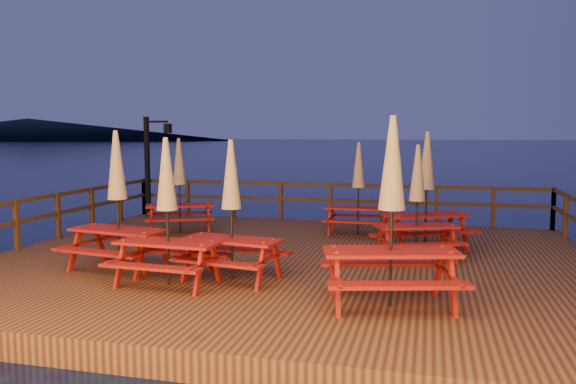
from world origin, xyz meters
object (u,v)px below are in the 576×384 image
(picnic_table_2, at_px, (231,208))
(picnic_table_0, at_px, (167,209))
(picnic_table_1, at_px, (417,200))
(lamp_post, at_px, (152,157))

(picnic_table_2, bearing_deg, picnic_table_0, -139.95)
(picnic_table_1, bearing_deg, picnic_table_2, -162.65)
(picnic_table_0, distance_m, picnic_table_1, 4.92)
(lamp_post, height_order, picnic_table_1, lamp_post)
(lamp_post, xyz_separation_m, picnic_table_2, (4.87, -6.44, -0.55))
(picnic_table_1, relative_size, picnic_table_2, 0.95)
(lamp_post, xyz_separation_m, picnic_table_1, (7.89, -4.03, -0.61))
(picnic_table_0, distance_m, picnic_table_2, 1.07)
(lamp_post, relative_size, picnic_table_2, 1.25)
(picnic_table_1, height_order, picnic_table_2, picnic_table_2)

